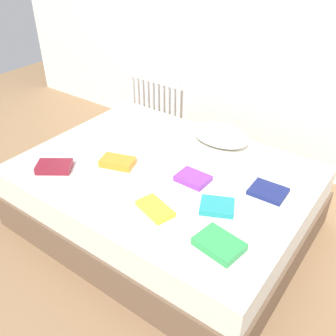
# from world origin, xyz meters

# --- Properties ---
(ground_plane) EXTENTS (8.00, 8.00, 0.00)m
(ground_plane) POSITION_xyz_m (0.00, 0.00, 0.00)
(ground_plane) COLOR #93704C
(back_wall) EXTENTS (6.00, 0.10, 2.80)m
(back_wall) POSITION_xyz_m (0.00, 1.35, 1.40)
(back_wall) COLOR silver
(back_wall) RESTS_ON ground
(bed) EXTENTS (2.00, 1.50, 0.50)m
(bed) POSITION_xyz_m (0.00, 0.00, 0.25)
(bed) COLOR brown
(bed) RESTS_ON ground
(radiator) EXTENTS (0.67, 0.04, 0.46)m
(radiator) POSITION_xyz_m (-1.02, 1.20, 0.35)
(radiator) COLOR white
(radiator) RESTS_ON ground
(pillow) EXTENTS (0.47, 0.30, 0.15)m
(pillow) POSITION_xyz_m (0.14, 0.54, 0.57)
(pillow) COLOR white
(pillow) RESTS_ON bed
(textbook_yellow) EXTENTS (0.27, 0.20, 0.03)m
(textbook_yellow) POSITION_xyz_m (0.23, -0.39, 0.52)
(textbook_yellow) COLOR yellow
(textbook_yellow) RESTS_ON bed
(textbook_orange) EXTENTS (0.27, 0.21, 0.05)m
(textbook_orange) POSITION_xyz_m (-0.29, -0.15, 0.53)
(textbook_orange) COLOR orange
(textbook_orange) RESTS_ON bed
(textbook_purple) EXTENTS (0.21, 0.16, 0.04)m
(textbook_purple) POSITION_xyz_m (0.24, -0.00, 0.52)
(textbook_purple) COLOR purple
(textbook_purple) RESTS_ON bed
(textbook_white) EXTENTS (0.24, 0.18, 0.03)m
(textbook_white) POSITION_xyz_m (-0.67, -0.05, 0.51)
(textbook_white) COLOR white
(textbook_white) RESTS_ON bed
(textbook_teal) EXTENTS (0.25, 0.24, 0.03)m
(textbook_teal) POSITION_xyz_m (0.52, -0.16, 0.52)
(textbook_teal) COLOR teal
(textbook_teal) RESTS_ON bed
(textbook_green) EXTENTS (0.27, 0.22, 0.04)m
(textbook_green) POSITION_xyz_m (0.69, -0.43, 0.52)
(textbook_green) COLOR green
(textbook_green) RESTS_ON bed
(textbook_navy) EXTENTS (0.23, 0.19, 0.03)m
(textbook_navy) POSITION_xyz_m (0.70, 0.17, 0.51)
(textbook_navy) COLOR navy
(textbook_navy) RESTS_ON bed
(textbook_maroon) EXTENTS (0.28, 0.26, 0.05)m
(textbook_maroon) POSITION_xyz_m (-0.61, -0.46, 0.53)
(textbook_maroon) COLOR maroon
(textbook_maroon) RESTS_ON bed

